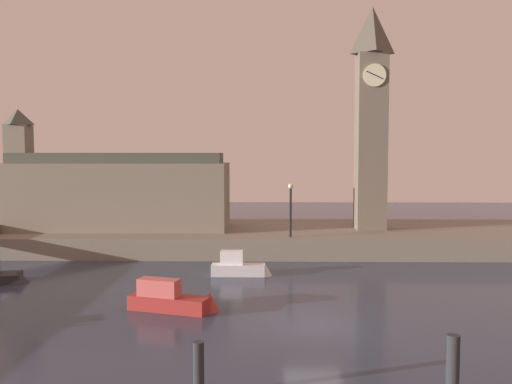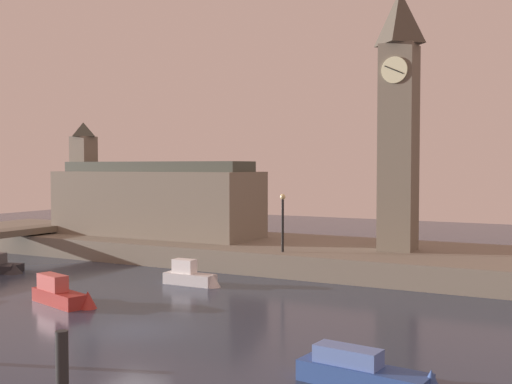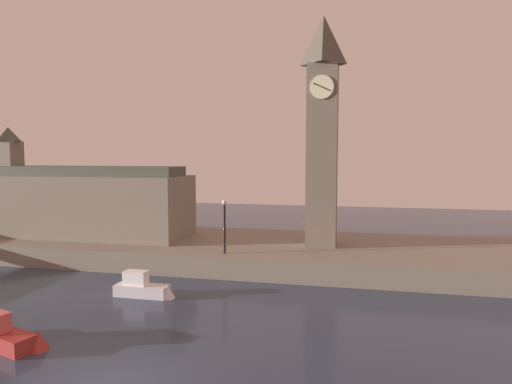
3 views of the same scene
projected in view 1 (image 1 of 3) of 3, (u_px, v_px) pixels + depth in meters
name	position (u px, v px, depth m)	size (l,w,h in m)	color
ground_plane	(313.00, 325.00, 23.72)	(120.00, 120.00, 0.00)	#2D384C
far_embankment	(292.00, 237.00, 43.62)	(70.00, 12.00, 1.50)	slate
clock_tower	(371.00, 115.00, 42.53)	(2.45, 2.49, 17.03)	#6B6051
parliament_hall	(113.00, 191.00, 43.29)	(17.23, 5.94, 9.31)	slate
streetlamp	(291.00, 204.00, 38.80)	(0.36, 0.36, 3.76)	black
mooring_post_left	(199.00, 369.00, 16.73)	(0.34, 0.34, 1.70)	#2B2B2B
mooring_post_right	(453.00, 371.00, 16.00)	(0.38, 0.38, 2.15)	#2B2B2B
boat_dinghy_red	(174.00, 299.00, 25.91)	(4.54, 2.17, 1.61)	maroon
boat_ferry_white	(242.00, 267.00, 33.45)	(3.69, 1.08, 1.53)	silver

